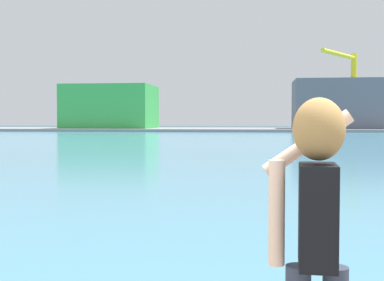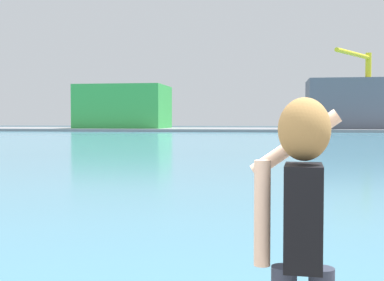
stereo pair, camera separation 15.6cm
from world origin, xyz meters
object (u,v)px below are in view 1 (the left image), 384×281
(warehouse_left, at_px, (111,107))
(warehouse_right, at_px, (341,104))
(port_crane, at_px, (349,80))
(person_photographer, at_px, (315,222))

(warehouse_left, relative_size, warehouse_right, 0.96)
(warehouse_left, height_order, port_crane, port_crane)
(warehouse_right, bearing_deg, warehouse_left, -179.40)
(warehouse_right, distance_m, port_crane, 6.60)
(person_photographer, relative_size, warehouse_right, 0.10)
(person_photographer, height_order, port_crane, port_crane)
(person_photographer, xyz_separation_m, warehouse_left, (-27.69, 91.47, 2.89))
(port_crane, bearing_deg, warehouse_right, 95.09)
(person_photographer, height_order, warehouse_right, warehouse_right)
(warehouse_left, bearing_deg, warehouse_right, 0.60)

